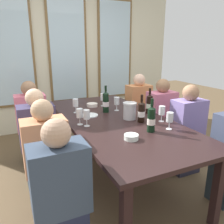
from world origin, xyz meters
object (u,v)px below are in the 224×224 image
object	(u,v)px
wine_bottle_1	(141,112)
wine_glass_3	(103,97)
seated_person_0	(39,141)
wine_glass_0	(80,114)
seated_person_7	(187,132)
metal_pitcher	(130,111)
wine_glass_6	(87,115)
wine_bottle_0	(106,102)
tasting_bowl_0	(131,137)
wine_glass_4	(170,118)
seated_person_4	(61,200)
wine_glass_2	(162,111)
seated_person_1	(161,120)
wine_glass_1	(76,103)
seated_person_2	(32,124)
dining_table	(116,124)
seated_person_6	(47,162)
wine_bottle_2	(149,104)
wine_bottle_3	(151,119)
wine_glass_5	(117,101)
tasting_bowl_1	(92,105)
white_plate_0	(89,115)
seated_person_3	(138,109)

from	to	relation	value
wine_bottle_1	wine_glass_3	xyz separation A→B (m)	(-0.11, 0.81, 0.01)
wine_bottle_1	seated_person_0	distance (m)	1.18
wine_glass_0	seated_person_7	world-z (taller)	seated_person_7
metal_pitcher	wine_glass_6	world-z (taller)	metal_pitcher
wine_bottle_0	tasting_bowl_0	xyz separation A→B (m)	(-0.14, -0.88, -0.11)
wine_bottle_1	tasting_bowl_0	distance (m)	0.51
wine_glass_4	seated_person_4	world-z (taller)	seated_person_4
wine_glass_2	seated_person_1	size ratio (longest dim) A/B	0.16
wine_glass_2	seated_person_0	bearing A→B (deg)	156.52
wine_glass_1	wine_glass_2	xyz separation A→B (m)	(0.75, -0.72, 0.00)
tasting_bowl_0	seated_person_2	world-z (taller)	seated_person_2
dining_table	seated_person_6	distance (m)	0.90
wine_bottle_2	wine_glass_1	size ratio (longest dim) A/B	1.79
seated_person_1	seated_person_7	bearing A→B (deg)	-90.00
seated_person_4	seated_person_7	distance (m)	1.78
wine_bottle_0	wine_glass_2	world-z (taller)	wine_bottle_0
wine_bottle_0	seated_person_2	xyz separation A→B (m)	(-0.83, 0.54, -0.34)
wine_bottle_0	wine_glass_0	world-z (taller)	wine_bottle_0
wine_glass_0	seated_person_4	xyz separation A→B (m)	(-0.40, -0.84, -0.34)
wine_bottle_3	wine_glass_5	xyz separation A→B (m)	(0.03, 0.81, -0.01)
seated_person_0	wine_bottle_1	bearing A→B (deg)	-24.05
wine_glass_2	wine_glass_5	world-z (taller)	same
wine_glass_5	wine_glass_6	distance (m)	0.67
wine_glass_5	wine_glass_1	bearing A→B (deg)	166.06
wine_glass_6	wine_bottle_3	bearing A→B (deg)	-38.68
tasting_bowl_1	seated_person_7	bearing A→B (deg)	-44.20
wine_bottle_0	seated_person_0	xyz separation A→B (m)	(-0.83, -0.05, -0.34)
wine_glass_6	wine_glass_2	bearing A→B (deg)	-14.32
seated_person_2	wine_bottle_3	bearing A→B (deg)	-54.21
white_plate_0	wine_glass_6	bearing A→B (deg)	-113.46
wine_glass_3	seated_person_0	xyz separation A→B (m)	(-0.92, -0.34, -0.34)
seated_person_4	seated_person_6	distance (m)	0.58
tasting_bowl_0	seated_person_0	size ratio (longest dim) A/B	0.12
white_plate_0	seated_person_4	world-z (taller)	seated_person_4
wine_bottle_3	wine_glass_6	xyz separation A→B (m)	(-0.51, 0.41, -0.01)
metal_pitcher	wine_glass_4	size ratio (longest dim) A/B	1.09
wine_bottle_0	tasting_bowl_1	bearing A→B (deg)	100.22
wine_glass_2	wine_glass_3	world-z (taller)	same
seated_person_1	seated_person_4	distance (m)	2.02
wine_bottle_1	seated_person_6	xyz separation A→B (m)	(-1.03, -0.07, -0.33)
wine_bottle_0	seated_person_4	world-z (taller)	seated_person_4
wine_glass_4	seated_person_7	distance (m)	0.66
white_plate_0	wine_glass_0	bearing A→B (deg)	-127.28
tasting_bowl_1	seated_person_2	xyz separation A→B (m)	(-0.78, 0.22, -0.24)
wine_bottle_3	wine_glass_2	world-z (taller)	wine_bottle_3
wine_bottle_1	wine_glass_1	xyz separation A→B (m)	(-0.54, 0.64, 0.00)
seated_person_2	seated_person_3	bearing A→B (deg)	1.42
wine_bottle_1	wine_bottle_3	size ratio (longest dim) A/B	0.92
white_plate_0	tasting_bowl_1	distance (m)	0.42
wine_glass_2	metal_pitcher	bearing A→B (deg)	140.13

